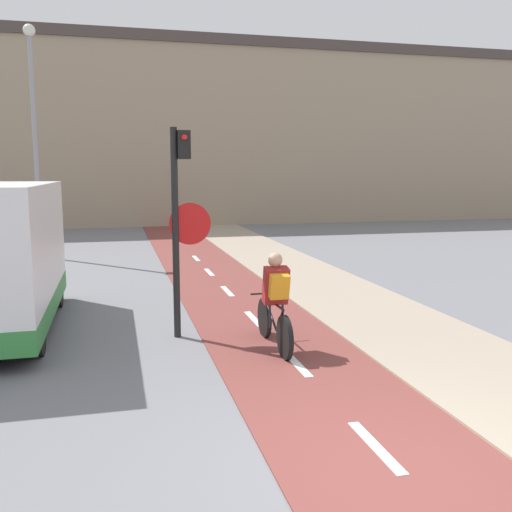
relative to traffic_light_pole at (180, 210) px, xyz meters
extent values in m
plane|color=slate|center=(1.38, -4.77, -2.07)|extent=(120.00, 120.00, 0.00)
cube|color=brown|center=(1.38, -4.77, -2.06)|extent=(2.21, 60.00, 0.02)
cube|color=white|center=(1.38, -4.27, -2.05)|extent=(0.12, 1.10, 0.00)
cube|color=white|center=(1.38, -1.77, -2.05)|extent=(0.12, 1.10, 0.00)
cube|color=white|center=(1.38, 0.73, -2.05)|extent=(0.12, 1.10, 0.00)
cube|color=white|center=(1.38, 3.23, -2.05)|extent=(0.12, 1.10, 0.00)
cube|color=white|center=(1.38, 5.73, -2.05)|extent=(0.12, 1.10, 0.00)
cube|color=white|center=(1.38, 8.23, -2.05)|extent=(0.12, 1.10, 0.00)
cube|color=gray|center=(1.38, 21.43, 2.28)|extent=(60.00, 5.00, 8.70)
cube|color=#473D38|center=(1.38, 21.43, 6.88)|extent=(60.00, 5.20, 0.50)
cylinder|color=black|center=(-0.08, 0.00, -0.39)|extent=(0.11, 0.11, 3.35)
cube|color=black|center=(0.07, 0.00, 1.02)|extent=(0.20, 0.20, 0.44)
sphere|color=red|center=(0.07, -0.11, 1.13)|extent=(0.09, 0.09, 0.09)
cone|color=red|center=(0.15, 0.00, -0.22)|extent=(0.67, 0.01, 0.67)
cone|color=silver|center=(0.15, 0.00, -0.22)|extent=(0.60, 0.02, 0.60)
cylinder|color=gray|center=(-3.29, 9.80, 1.29)|extent=(0.14, 0.14, 6.73)
sphere|color=silver|center=(-3.29, 9.80, 4.77)|extent=(0.36, 0.36, 0.36)
cylinder|color=black|center=(1.29, -1.51, -1.75)|extent=(0.07, 0.64, 0.64)
cylinder|color=black|center=(1.29, -0.37, -1.75)|extent=(0.07, 0.64, 0.64)
cylinder|color=black|center=(1.29, -0.72, -1.58)|extent=(0.04, 0.72, 0.40)
cylinder|color=black|center=(1.29, -1.25, -1.56)|extent=(0.04, 0.38, 0.43)
cylinder|color=black|center=(1.29, -0.90, -1.38)|extent=(0.04, 1.06, 0.07)
cylinder|color=black|center=(1.29, -1.29, -1.75)|extent=(0.04, 0.43, 0.05)
cylinder|color=black|center=(1.29, -0.37, -1.34)|extent=(0.46, 0.03, 0.03)
cube|color=maroon|center=(1.29, -1.02, -1.08)|extent=(0.36, 0.31, 0.59)
sphere|color=tan|center=(1.29, -0.98, -0.70)|extent=(0.22, 0.22, 0.22)
cylinder|color=#232328|center=(1.19, -1.06, -1.51)|extent=(0.04, 0.07, 0.41)
cylinder|color=#232328|center=(1.39, -1.06, -1.51)|extent=(0.04, 0.07, 0.41)
cube|color=orange|center=(1.29, -1.20, -1.06)|extent=(0.28, 0.23, 0.39)
cube|color=black|center=(-3.10, 3.47, -0.32)|extent=(1.85, 0.04, 0.70)
cylinder|color=black|center=(-2.17, 2.65, -1.72)|extent=(0.18, 0.70, 0.70)
cylinder|color=black|center=(-2.17, -0.48, -1.72)|extent=(0.18, 0.70, 0.70)
camera|label=1|loc=(-1.01, -9.05, 0.60)|focal=40.00mm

